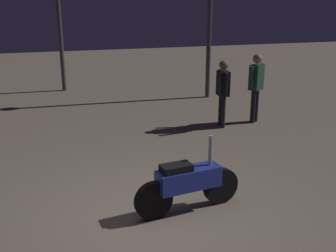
{
  "coord_description": "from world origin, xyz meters",
  "views": [
    {
      "loc": [
        -1.28,
        -5.03,
        2.98
      ],
      "look_at": [
        0.59,
        1.0,
        1.0
      ],
      "focal_mm": 43.59,
      "sensor_mm": 36.0,
      "label": 1
    }
  ],
  "objects_px": {
    "person_bystander_far": "(256,82)",
    "streetlamp_near": "(58,2)",
    "person_rider_beside": "(223,88)",
    "motorcycle_blue_foreground": "(188,183)"
  },
  "relations": [
    {
      "from": "motorcycle_blue_foreground",
      "to": "streetlamp_near",
      "type": "height_order",
      "value": "streetlamp_near"
    },
    {
      "from": "person_bystander_far",
      "to": "streetlamp_near",
      "type": "height_order",
      "value": "streetlamp_near"
    },
    {
      "from": "motorcycle_blue_foreground",
      "to": "person_bystander_far",
      "type": "relative_size",
      "value": 0.97
    },
    {
      "from": "motorcycle_blue_foreground",
      "to": "person_rider_beside",
      "type": "xyz_separation_m",
      "value": [
        2.17,
        3.62,
        0.52
      ]
    },
    {
      "from": "person_rider_beside",
      "to": "streetlamp_near",
      "type": "bearing_deg",
      "value": -50.46
    },
    {
      "from": "person_rider_beside",
      "to": "person_bystander_far",
      "type": "distance_m",
      "value": 0.96
    },
    {
      "from": "streetlamp_near",
      "to": "person_bystander_far",
      "type": "bearing_deg",
      "value": -50.3
    },
    {
      "from": "person_rider_beside",
      "to": "person_bystander_far",
      "type": "xyz_separation_m",
      "value": [
        0.95,
        0.14,
        0.07
      ]
    },
    {
      "from": "motorcycle_blue_foreground",
      "to": "streetlamp_near",
      "type": "bearing_deg",
      "value": 89.71
    },
    {
      "from": "motorcycle_blue_foreground",
      "to": "person_bystander_far",
      "type": "height_order",
      "value": "person_bystander_far"
    }
  ]
}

